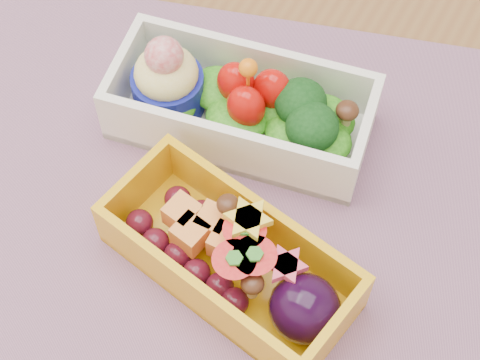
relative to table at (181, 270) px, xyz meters
The scene contains 4 objects.
table is the anchor object (origin of this frame).
placemat 0.11m from the table, 31.18° to the left, with size 0.48×0.37×0.00m, color gray.
bento_white 0.16m from the table, 84.31° to the left, with size 0.20×0.12×0.08m.
bento_yellow 0.14m from the table, 20.03° to the right, with size 0.18×0.11×0.06m.
Camera 1 is at (0.17, -0.22, 1.25)m, focal length 59.26 mm.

